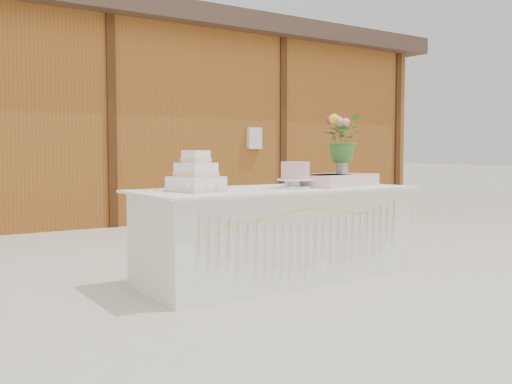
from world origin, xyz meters
TOP-DOWN VIEW (x-y plane):
  - ground at (0.00, 0.00)m, footprint 80.00×80.00m
  - barn at (-0.01, 5.99)m, footprint 12.60×4.60m
  - cake_table at (0.00, -0.00)m, footprint 2.40×1.00m
  - wedding_cake at (-0.75, -0.00)m, footprint 0.42×0.42m
  - pink_cake_stand at (0.14, -0.09)m, footprint 0.31×0.31m
  - satin_runner at (0.63, -0.01)m, footprint 0.92×0.68m
  - flower_vase at (0.79, 0.06)m, footprint 0.11×0.11m
  - bouquet at (0.79, 0.06)m, footprint 0.48×0.45m
  - loose_flowers at (-1.00, 0.14)m, footprint 0.22×0.34m

SIDE VIEW (x-z plane):
  - ground at x=0.00m, z-range 0.00..0.00m
  - cake_table at x=0.00m, z-range 0.00..0.77m
  - loose_flowers at x=-1.00m, z-range 0.77..0.79m
  - satin_runner at x=0.63m, z-range 0.77..0.87m
  - wedding_cake at x=-0.75m, z-range 0.72..1.03m
  - pink_cake_stand at x=0.14m, z-range 0.78..1.00m
  - flower_vase at x=0.79m, z-range 0.87..1.02m
  - bouquet at x=0.79m, z-range 1.02..1.46m
  - barn at x=-0.01m, z-range 0.03..3.33m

